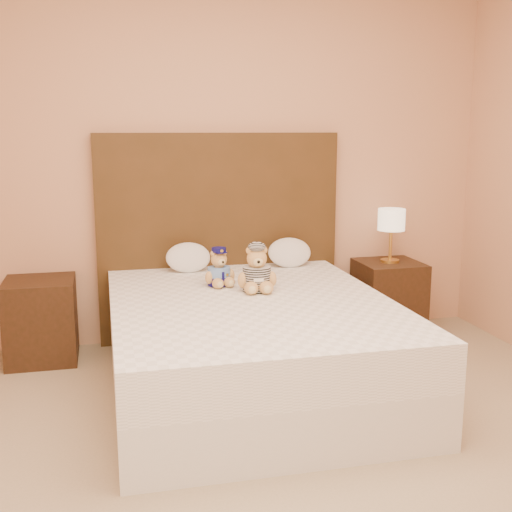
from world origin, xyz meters
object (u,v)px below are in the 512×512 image
Objects in this scene: nightstand_right at (388,298)px; lamp at (391,222)px; bed at (251,344)px; teddy_prisoner at (257,268)px; pillow_left at (188,256)px; teddy_police at (219,267)px; pillow_right at (290,251)px; nightstand_left at (41,320)px.

nightstand_right is 1.38× the size of lamp.
bed is 1.59m from lamp.
teddy_prisoner is at bearing -152.30° from lamp.
pillow_left is at bearing 178.86° from lamp.
teddy_police is 0.28m from teddy_prisoner.
lamp is at bearing 180.00° from nightstand_right.
bed is at bearing -147.38° from lamp.
lamp is 1.42× the size of teddy_prisoner.
lamp is at bearing -2.22° from pillow_right.
nightstand_right is at bearing 32.62° from bed.
nightstand_left is 2.50m from nightstand_right.
teddy_prisoner reaches higher than nightstand_right.
teddy_prisoner reaches higher than nightstand_left.
lamp reaches higher than pillow_right.
lamp reaches higher than nightstand_right.
lamp reaches higher than teddy_prisoner.
teddy_prisoner is (1.33, -0.61, 0.42)m from nightstand_left.
teddy_police is at bearing 141.80° from teddy_prisoner.
bed is 3.64× the size of nightstand_left.
teddy_police is at bearing -162.73° from nightstand_right.
bed is at bearing -119.92° from pillow_right.
lamp is at bearing 3.65° from teddy_police.
nightstand_left is at bearing -178.27° from pillow_left.
nightstand_left is 1.00× the size of nightstand_right.
pillow_right reaches higher than nightstand_right.
lamp is at bearing 32.62° from bed.
lamp is 1.26× the size of pillow_right.
teddy_police is (-1.37, -0.43, 0.40)m from nightstand_right.
bed is 1.03m from pillow_right.
nightstand_right is at bearing 0.00° from nightstand_left.
pillow_left reaches higher than bed.
lamp is 1.45m from teddy_police.
nightstand_right is 1.55m from pillow_left.
teddy_police reaches higher than nightstand_right.
nightstand_left is 1.07m from pillow_left.
bed is 1.48m from nightstand_left.
pillow_left is at bearing 1.73° from nightstand_left.
nightstand_left is at bearing 145.71° from teddy_police.
nightstand_left is 1.38× the size of lamp.
pillow_left is (-0.34, 0.64, -0.03)m from teddy_prisoner.
pillow_right is (-0.77, 0.03, -0.19)m from lamp.
lamp is (2.50, 0.00, 0.57)m from nightstand_left.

